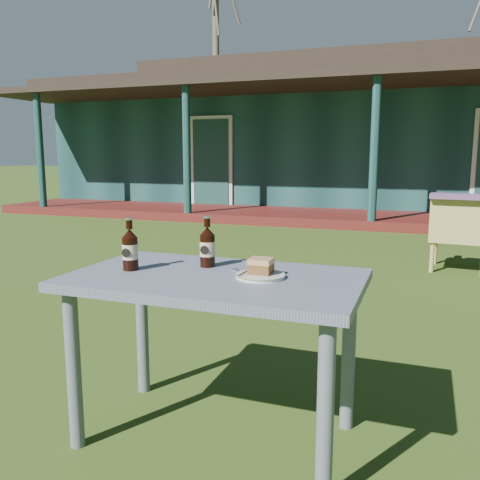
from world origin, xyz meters
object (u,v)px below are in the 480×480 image
at_px(cafe_table, 215,299).
at_px(cola_bottle_far, 130,249).
at_px(cake_slice, 261,266).
at_px(armchair_left, 459,230).
at_px(plate, 260,276).
at_px(cola_bottle_near, 207,246).

distance_m(cafe_table, cola_bottle_far, 0.43).
relative_size(cake_slice, armchair_left, 0.12).
relative_size(plate, cola_bottle_far, 0.89).
relative_size(cola_bottle_near, armchair_left, 0.30).
height_order(cake_slice, cola_bottle_far, cola_bottle_far).
height_order(cafe_table, cola_bottle_near, cola_bottle_near).
bearing_deg(cake_slice, cola_bottle_far, -172.16).
bearing_deg(cola_bottle_near, plate, -21.64).
bearing_deg(cafe_table, cola_bottle_far, -174.70).
distance_m(cake_slice, cola_bottle_near, 0.30).
bearing_deg(cafe_table, cola_bottle_near, 124.13).
bearing_deg(armchair_left, plate, -104.36).
distance_m(cake_slice, cola_bottle_far, 0.57).
relative_size(cola_bottle_near, cola_bottle_far, 1.00).
height_order(plate, cake_slice, cake_slice).
distance_m(cafe_table, cake_slice, 0.24).
distance_m(plate, cola_bottle_near, 0.32).
distance_m(cola_bottle_near, armchair_left, 3.85).
xyz_separation_m(plate, armchair_left, (0.96, 3.74, -0.29)).
xyz_separation_m(cafe_table, cola_bottle_far, (-0.38, -0.04, 0.19)).
xyz_separation_m(cola_bottle_far, armchair_left, (1.53, 3.80, -0.38)).
bearing_deg(cafe_table, armchair_left, 73.10).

